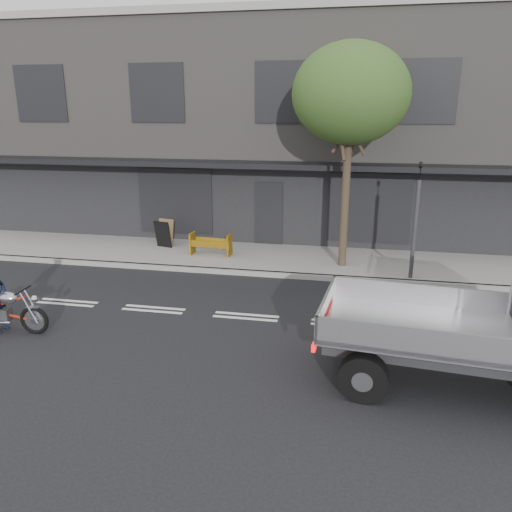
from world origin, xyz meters
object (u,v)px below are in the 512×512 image
object	(u,v)px
street_tree	(351,94)
motorcycle	(4,309)
traffic_light_pole	(415,228)
construction_barrier	(209,245)
sandwich_board	(163,234)

from	to	relation	value
street_tree	motorcycle	size ratio (longest dim) A/B	3.24
traffic_light_pole	construction_barrier	bearing A→B (deg)	171.48
street_tree	traffic_light_pole	bearing A→B (deg)	-23.03
street_tree	sandwich_board	world-z (taller)	street_tree
traffic_light_pole	sandwich_board	bearing A→B (deg)	168.35
motorcycle	construction_barrier	size ratio (longest dim) A/B	1.50
construction_barrier	traffic_light_pole	bearing A→B (deg)	-8.52
street_tree	construction_barrier	distance (m)	6.44
motorcycle	sandwich_board	size ratio (longest dim) A/B	2.17
traffic_light_pole	sandwich_board	xyz separation A→B (m)	(-8.28, 1.71, -1.02)
construction_barrier	sandwich_board	world-z (taller)	sandwich_board
street_tree	sandwich_board	distance (m)	7.86
motorcycle	construction_barrier	distance (m)	6.87
street_tree	sandwich_board	size ratio (longest dim) A/B	7.01
construction_barrier	sandwich_board	size ratio (longest dim) A/B	1.44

